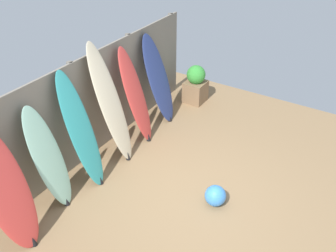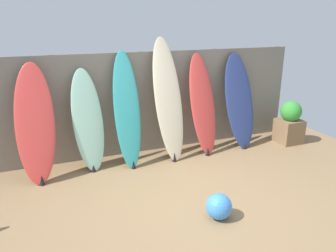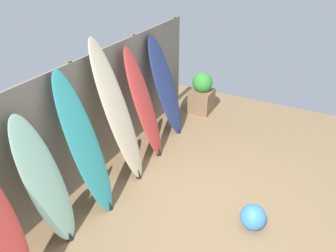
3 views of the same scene
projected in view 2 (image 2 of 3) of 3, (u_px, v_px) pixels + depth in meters
ground at (190, 204)px, 4.32m from camera, size 7.68×7.68×0.00m
fence_back at (142, 103)px, 5.81m from camera, size 6.08×0.11×1.80m
surfboard_red_0 at (35, 124)px, 4.79m from camera, size 0.63×0.73×1.74m
surfboard_seafoam_1 at (88, 121)px, 5.17m from camera, size 0.53×0.54×1.61m
surfboard_teal_2 at (127, 110)px, 5.31m from camera, size 0.47×0.68×1.86m
surfboard_cream_3 at (168, 100)px, 5.55m from camera, size 0.54×0.71×2.06m
surfboard_red_4 at (203, 105)px, 5.81m from camera, size 0.53×0.64×1.77m
surfboard_navy_5 at (239, 101)px, 6.13m from camera, size 0.59×0.64×1.73m
planter_box at (290, 123)px, 6.37m from camera, size 0.44×0.43×0.84m
beach_ball at (219, 207)px, 3.97m from camera, size 0.32×0.32×0.32m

